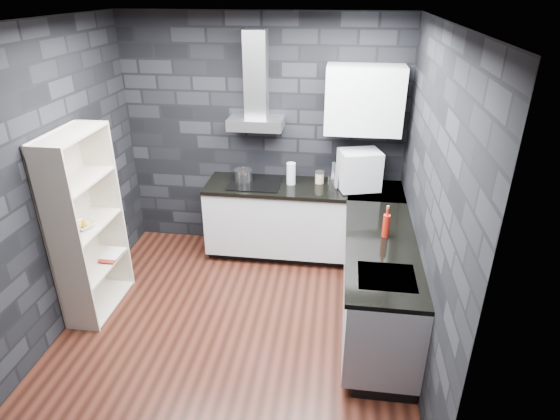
% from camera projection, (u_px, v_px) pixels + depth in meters
% --- Properties ---
extents(ground, '(3.20, 3.20, 0.00)m').
position_uv_depth(ground, '(238.00, 321.00, 4.52)').
color(ground, '#411C13').
extents(ceiling, '(3.20, 3.20, 0.00)m').
position_uv_depth(ceiling, '(223.00, 21.00, 3.34)').
color(ceiling, white).
extents(wall_back, '(3.20, 0.05, 2.70)m').
position_uv_depth(wall_back, '(264.00, 137.00, 5.38)').
color(wall_back, black).
rests_on(wall_back, ground).
extents(wall_front, '(3.20, 0.05, 2.70)m').
position_uv_depth(wall_front, '(162.00, 316.00, 2.48)').
color(wall_front, black).
rests_on(wall_front, ground).
extents(wall_left, '(0.05, 3.20, 2.70)m').
position_uv_depth(wall_left, '(52.00, 183.00, 4.13)').
color(wall_left, black).
rests_on(wall_left, ground).
extents(wall_right, '(0.05, 3.20, 2.70)m').
position_uv_depth(wall_right, '(430.00, 204.00, 3.73)').
color(wall_right, black).
rests_on(wall_right, ground).
extents(toekick_back, '(2.18, 0.50, 0.10)m').
position_uv_depth(toekick_back, '(302.00, 250.00, 5.63)').
color(toekick_back, black).
rests_on(toekick_back, ground).
extents(toekick_right, '(0.50, 1.78, 0.10)m').
position_uv_depth(toekick_right, '(378.00, 322.00, 4.43)').
color(toekick_right, black).
rests_on(toekick_right, ground).
extents(counter_back_cab, '(2.20, 0.60, 0.76)m').
position_uv_depth(counter_back_cab, '(303.00, 219.00, 5.41)').
color(counter_back_cab, silver).
rests_on(counter_back_cab, ground).
extents(counter_right_cab, '(0.60, 1.80, 0.76)m').
position_uv_depth(counter_right_cab, '(378.00, 284.00, 4.24)').
color(counter_right_cab, silver).
rests_on(counter_right_cab, ground).
extents(counter_back_top, '(2.20, 0.62, 0.04)m').
position_uv_depth(counter_back_top, '(303.00, 188.00, 5.22)').
color(counter_back_top, black).
rests_on(counter_back_top, counter_back_cab).
extents(counter_right_top, '(0.62, 1.80, 0.04)m').
position_uv_depth(counter_right_top, '(381.00, 246.00, 4.07)').
color(counter_right_top, black).
rests_on(counter_right_top, counter_right_cab).
extents(counter_corner_top, '(0.62, 0.62, 0.04)m').
position_uv_depth(counter_corner_top, '(376.00, 191.00, 5.14)').
color(counter_corner_top, black).
rests_on(counter_corner_top, counter_right_cab).
extents(hood_body, '(0.60, 0.34, 0.12)m').
position_uv_depth(hood_body, '(256.00, 123.00, 5.12)').
color(hood_body, '#B3B3B8').
rests_on(hood_body, wall_back).
extents(hood_chimney, '(0.24, 0.20, 0.90)m').
position_uv_depth(hood_chimney, '(256.00, 74.00, 4.96)').
color(hood_chimney, '#B3B3B8').
rests_on(hood_chimney, hood_body).
extents(upper_cabinet, '(0.80, 0.35, 0.70)m').
position_uv_depth(upper_cabinet, '(364.00, 100.00, 4.85)').
color(upper_cabinet, silver).
rests_on(upper_cabinet, wall_back).
extents(cooktop, '(0.58, 0.50, 0.01)m').
position_uv_depth(cooktop, '(255.00, 183.00, 5.29)').
color(cooktop, black).
rests_on(cooktop, counter_back_top).
extents(sink_rim, '(0.44, 0.40, 0.01)m').
position_uv_depth(sink_rim, '(387.00, 277.00, 3.62)').
color(sink_rim, '#B3B3B8').
rests_on(sink_rim, counter_right_top).
extents(pot, '(0.26, 0.26, 0.12)m').
position_uv_depth(pot, '(243.00, 176.00, 5.32)').
color(pot, '#BDBCC1').
rests_on(pot, cooktop).
extents(glass_vase, '(0.13, 0.13, 0.25)m').
position_uv_depth(glass_vase, '(291.00, 174.00, 5.23)').
color(glass_vase, silver).
rests_on(glass_vase, counter_back_top).
extents(storage_jar, '(0.12, 0.12, 0.12)m').
position_uv_depth(storage_jar, '(320.00, 178.00, 5.28)').
color(storage_jar, tan).
rests_on(storage_jar, counter_back_top).
extents(utensil_crock, '(0.13, 0.13, 0.14)m').
position_uv_depth(utensil_crock, '(333.00, 184.00, 5.10)').
color(utensil_crock, '#BDBCC1').
rests_on(utensil_crock, counter_back_top).
extents(appliance_garage, '(0.50, 0.44, 0.42)m').
position_uv_depth(appliance_garage, '(359.00, 170.00, 5.05)').
color(appliance_garage, silver).
rests_on(appliance_garage, counter_back_top).
extents(red_bottle, '(0.08, 0.08, 0.21)m').
position_uv_depth(red_bottle, '(386.00, 226.00, 4.14)').
color(red_bottle, '#A61B10').
rests_on(red_bottle, counter_right_top).
extents(bookshelf, '(0.51, 0.86, 1.80)m').
position_uv_depth(bookshelf, '(87.00, 226.00, 4.36)').
color(bookshelf, beige).
rests_on(bookshelf, ground).
extents(fruit_bowl, '(0.27, 0.27, 0.05)m').
position_uv_depth(fruit_bowl, '(83.00, 225.00, 4.30)').
color(fruit_bowl, white).
rests_on(fruit_bowl, bookshelf).
extents(book_red, '(0.17, 0.03, 0.22)m').
position_uv_depth(book_red, '(101.00, 248.00, 4.64)').
color(book_red, maroon).
rests_on(book_red, bookshelf).
extents(book_second, '(0.18, 0.02, 0.24)m').
position_uv_depth(book_second, '(103.00, 243.00, 4.68)').
color(book_second, '#B2B2B2').
rests_on(book_second, bookshelf).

